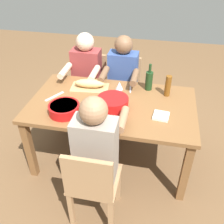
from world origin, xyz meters
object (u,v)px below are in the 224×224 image
at_px(serving_bowl_salad, 113,102).
at_px(serving_bowl_pasta, 64,108).
at_px(dining_table, 112,110).
at_px(wine_glass, 119,86).
at_px(cup_near_center, 96,114).
at_px(napkin_stack, 161,116).
at_px(wine_bottle, 149,80).
at_px(bread_loaf, 90,83).
at_px(diner_far_center, 122,78).
at_px(chair_far_left, 91,83).
at_px(chair_far_center, 124,87).
at_px(beer_bottle, 168,86).
at_px(cutting_board, 90,88).
at_px(chair_near_center, 92,183).
at_px(diner_near_center, 97,148).
at_px(diner_far_left, 86,75).

height_order(serving_bowl_salad, serving_bowl_pasta, serving_bowl_salad).
relative_size(dining_table, wine_glass, 9.83).
height_order(cup_near_center, napkin_stack, cup_near_center).
distance_m(serving_bowl_salad, wine_bottle, 0.52).
relative_size(bread_loaf, wine_glass, 1.93).
relative_size(serving_bowl_salad, napkin_stack, 2.14).
xyz_separation_m(bread_loaf, cup_near_center, (0.20, -0.51, -0.02)).
bearing_deg(wine_bottle, cup_near_center, -123.77).
bearing_deg(napkin_stack, diner_far_center, 122.90).
bearing_deg(wine_glass, wine_bottle, 35.69).
relative_size(chair_far_left, serving_bowl_salad, 2.84).
distance_m(diner_far_center, napkin_stack, 0.89).
xyz_separation_m(chair_far_center, napkin_stack, (0.48, -0.93, 0.27)).
xyz_separation_m(dining_table, beer_bottle, (0.52, 0.25, 0.20)).
bearing_deg(serving_bowl_salad, cutting_board, 136.13).
distance_m(chair_far_left, cutting_board, 0.65).
height_order(diner_far_center, wine_bottle, diner_far_center).
xyz_separation_m(chair_near_center, cup_near_center, (-0.09, 0.51, 0.30)).
xyz_separation_m(dining_table, chair_near_center, (0.00, -0.79, -0.17)).
bearing_deg(diner_far_center, diner_near_center, -90.00).
xyz_separation_m(chair_near_center, wine_bottle, (0.33, 1.13, 0.37)).
bearing_deg(diner_far_center, diner_far_left, 180.00).
height_order(diner_far_center, serving_bowl_pasta, diner_far_center).
height_order(serving_bowl_salad, cutting_board, serving_bowl_salad).
distance_m(diner_far_center, cup_near_center, 0.90).
relative_size(chair_near_center, cup_near_center, 9.32).
relative_size(diner_far_left, diner_far_center, 1.00).
relative_size(chair_near_center, cutting_board, 2.12).
bearing_deg(diner_near_center, cup_near_center, 105.41).
xyz_separation_m(chair_far_left, napkin_stack, (0.93, -0.93, 0.27)).
distance_m(serving_bowl_salad, wine_glass, 0.22).
relative_size(chair_near_center, serving_bowl_pasta, 2.94).
distance_m(diner_near_center, wine_glass, 0.77).
relative_size(chair_far_left, chair_far_center, 1.00).
height_order(diner_near_center, serving_bowl_salad, diner_near_center).
xyz_separation_m(bread_loaf, wine_glass, (0.34, -0.08, 0.05)).
height_order(diner_far_left, diner_near_center, same).
bearing_deg(serving_bowl_salad, dining_table, 106.78).
relative_size(chair_far_center, cup_near_center, 9.32).
bearing_deg(diner_far_left, chair_far_center, 22.26).
relative_size(dining_table, cup_near_center, 17.89).
bearing_deg(serving_bowl_pasta, dining_table, 32.78).
height_order(chair_far_left, chair_far_center, same).
bearing_deg(serving_bowl_salad, cup_near_center, -118.47).
distance_m(dining_table, chair_far_center, 0.81).
distance_m(serving_bowl_pasta, beer_bottle, 1.06).
distance_m(beer_bottle, napkin_stack, 0.41).
bearing_deg(napkin_stack, beer_bottle, 84.22).
bearing_deg(cup_near_center, wine_bottle, 56.23).
relative_size(chair_far_center, wine_bottle, 2.93).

